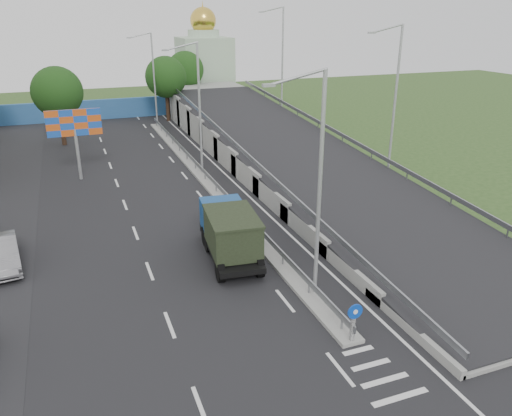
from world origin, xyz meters
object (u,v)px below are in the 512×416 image
dump_truck (229,231)px  parked_car_b (2,254)px  lamp_post_far (152,74)px  lamp_post_mid (197,102)px  lamp_post_near (316,177)px  sign_bollard (353,322)px  billboard (74,127)px  church (205,64)px

dump_truck → parked_car_b: bearing=170.8°
lamp_post_far → lamp_post_mid: bearing=-90.0°
lamp_post_mid → lamp_post_far: bearing=90.0°
lamp_post_near → parked_car_b: (-13.57, 8.18, -5.05)m
sign_bollard → parked_car_b: sign_bollard is taller
lamp_post_near → parked_car_b: bearing=148.9°
billboard → parked_car_b: 14.92m
sign_bollard → billboard: 27.53m
church → billboard: (-19.00, -32.00, -1.12)m
sign_bollard → lamp_post_near: size_ratio=0.17×
lamp_post_mid → lamp_post_near: bearing=-90.0°
billboard → church: bearing=59.3°
church → billboard: size_ratio=2.51×
lamp_post_near → church: size_ratio=0.73×
lamp_post_near → lamp_post_far: (0.00, 40.00, 0.00)m
dump_truck → parked_car_b: (-11.28, 3.07, -0.77)m
lamp_post_mid → dump_truck: 15.66m
billboard → parked_car_b: billboard is taller
sign_bollard → dump_truck: 9.21m
lamp_post_far → dump_truck: bearing=-93.8°
sign_bollard → lamp_post_mid: size_ratio=0.17×
church → lamp_post_far: bearing=-125.2°
lamp_post_near → church: bearing=79.6°
lamp_post_far → dump_truck: 35.23m
parked_car_b → dump_truck: bearing=-22.6°
dump_truck → parked_car_b: dump_truck is taller
sign_bollard → dump_truck: size_ratio=0.26×
lamp_post_far → billboard: bearing=-116.8°
sign_bollard → parked_car_b: (-13.46, 12.00, -0.27)m
lamp_post_near → church: (9.89, 54.00, -0.50)m
dump_truck → lamp_post_near: bearing=-59.9°
sign_bollard → lamp_post_mid: lamp_post_mid is taller
lamp_post_mid → dump_truck: lamp_post_mid is taller
lamp_post_far → billboard: 20.24m
sign_bollard → lamp_post_near: bearing=88.4°
dump_truck → parked_car_b: 11.71m
lamp_post_mid → church: 35.41m
church → dump_truck: size_ratio=2.13×
lamp_post_mid → parked_car_b: size_ratio=2.19×
lamp_post_far → church: 17.15m
sign_bollard → lamp_post_far: 44.08m
sign_bollard → lamp_post_far: (0.11, 43.83, 4.77)m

